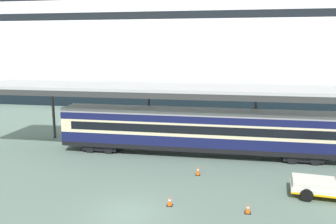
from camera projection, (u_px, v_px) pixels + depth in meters
The scene contains 7 objects.
ground_plane at pixel (129, 213), 20.32m from camera, with size 400.00×400.00×0.00m, color slate.
cruise_ship at pixel (191, 27), 61.85m from camera, with size 178.09×22.98×38.54m.
platform_canopy at pixel (199, 89), 30.48m from camera, with size 41.14×6.11×6.09m.
train_carriage at pixel (198, 130), 30.76m from camera, with size 24.54×2.81×4.11m.
traffic_cone_near at pixel (198, 170), 26.21m from camera, with size 0.36×0.36×0.76m.
traffic_cone_mid at pixel (170, 201), 21.18m from camera, with size 0.36×0.36×0.63m.
traffic_cone_far at pixel (248, 208), 20.24m from camera, with size 0.36×0.36×0.62m.
Camera 1 is at (5.59, -18.17, 9.59)m, focal length 37.20 mm.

